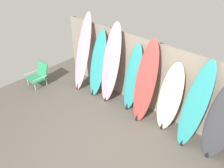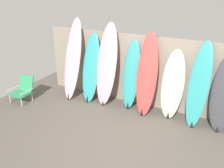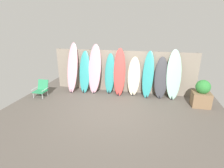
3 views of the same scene
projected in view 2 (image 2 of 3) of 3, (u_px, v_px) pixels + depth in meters
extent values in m
plane|color=#5B544C|center=(118.00, 149.00, 4.78)|extent=(7.68, 7.68, 0.00)
cube|color=gray|center=(155.00, 73.00, 6.06)|extent=(6.08, 0.04, 1.80)
cylinder|color=slate|center=(61.00, 57.00, 7.32)|extent=(0.10, 0.10, 1.80)
cylinder|color=slate|center=(104.00, 64.00, 6.71)|extent=(0.10, 0.10, 1.80)
cylinder|color=slate|center=(155.00, 73.00, 6.10)|extent=(0.10, 0.10, 1.80)
cylinder|color=slate|center=(218.00, 83.00, 5.48)|extent=(0.10, 0.10, 1.80)
ellipsoid|color=pink|center=(73.00, 59.00, 6.58)|extent=(0.46, 0.70, 2.11)
cone|color=black|center=(69.00, 96.00, 6.72)|extent=(0.08, 0.08, 0.17)
ellipsoid|color=teal|center=(91.00, 68.00, 6.46)|extent=(0.51, 0.60, 1.77)
cone|color=black|center=(87.00, 99.00, 6.57)|extent=(0.08, 0.08, 0.18)
ellipsoid|color=pink|center=(107.00, 65.00, 6.23)|extent=(0.61, 0.56, 2.07)
cone|color=black|center=(103.00, 103.00, 6.42)|extent=(0.08, 0.08, 0.11)
ellipsoid|color=teal|center=(131.00, 75.00, 6.08)|extent=(0.45, 0.42, 1.70)
cone|color=black|center=(128.00, 105.00, 6.24)|extent=(0.08, 0.08, 0.17)
ellipsoid|color=#D13D38|center=(147.00, 75.00, 5.77)|extent=(0.53, 0.58, 1.94)
cone|color=black|center=(142.00, 112.00, 5.92)|extent=(0.08, 0.08, 0.17)
ellipsoid|color=beige|center=(173.00, 85.00, 5.65)|extent=(0.53, 0.38, 1.60)
cone|color=black|center=(168.00, 115.00, 5.80)|extent=(0.08, 0.08, 0.16)
ellipsoid|color=teal|center=(199.00, 85.00, 5.32)|extent=(0.50, 0.60, 1.85)
cone|color=black|center=(192.00, 124.00, 5.46)|extent=(0.08, 0.08, 0.14)
ellipsoid|color=#38383D|center=(224.00, 94.00, 5.17)|extent=(0.53, 0.48, 1.64)
cone|color=black|center=(217.00, 129.00, 5.30)|extent=(0.08, 0.08, 0.13)
cylinder|color=silver|center=(10.00, 99.00, 6.53)|extent=(0.02, 0.02, 0.22)
cylinder|color=silver|center=(21.00, 102.00, 6.36)|extent=(0.02, 0.02, 0.22)
cylinder|color=silver|center=(21.00, 94.00, 6.83)|extent=(0.02, 0.02, 0.22)
cylinder|color=silver|center=(32.00, 97.00, 6.66)|extent=(0.02, 0.02, 0.22)
cube|color=#2D8C59|center=(20.00, 94.00, 6.55)|extent=(0.48, 0.44, 0.03)
cube|color=#2D8C59|center=(26.00, 83.00, 6.66)|extent=(0.46, 0.18, 0.43)
cylinder|color=silver|center=(13.00, 88.00, 6.61)|extent=(0.02, 0.44, 0.02)
cylinder|color=silver|center=(27.00, 92.00, 6.40)|extent=(0.02, 0.44, 0.02)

